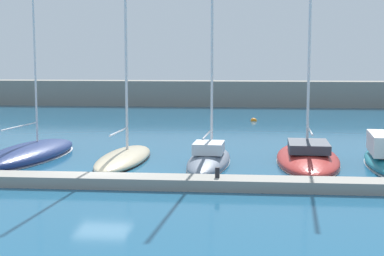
{
  "coord_description": "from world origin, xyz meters",
  "views": [
    {
      "loc": [
        6.65,
        -26.13,
        5.58
      ],
      "look_at": [
        3.87,
        3.43,
        2.01
      ],
      "focal_mm": 54.6,
      "sensor_mm": 36.0,
      "label": 1
    }
  ],
  "objects_px": {
    "sailboat_slate_sixth": "(209,158)",
    "sailboat_red_seventh": "(308,157)",
    "mooring_buoy_orange": "(254,121)",
    "sailboat_navy_fourth": "(30,153)",
    "sailboat_sand_fifth": "(124,156)",
    "dock_bollard": "(217,172)"
  },
  "relations": [
    {
      "from": "sailboat_navy_fourth",
      "to": "sailboat_sand_fifth",
      "type": "relative_size",
      "value": 0.97
    },
    {
      "from": "sailboat_navy_fourth",
      "to": "sailboat_slate_sixth",
      "type": "height_order",
      "value": "sailboat_slate_sixth"
    },
    {
      "from": "sailboat_red_seventh",
      "to": "mooring_buoy_orange",
      "type": "bearing_deg",
      "value": 9.5
    },
    {
      "from": "sailboat_navy_fourth",
      "to": "sailboat_slate_sixth",
      "type": "relative_size",
      "value": 0.95
    },
    {
      "from": "sailboat_red_seventh",
      "to": "dock_bollard",
      "type": "relative_size",
      "value": 34.41
    },
    {
      "from": "sailboat_sand_fifth",
      "to": "sailboat_slate_sixth",
      "type": "xyz_separation_m",
      "value": [
        4.66,
        -0.35,
        0.06
      ]
    },
    {
      "from": "sailboat_navy_fourth",
      "to": "sailboat_sand_fifth",
      "type": "distance_m",
      "value": 5.45
    },
    {
      "from": "sailboat_slate_sixth",
      "to": "sailboat_red_seventh",
      "type": "height_order",
      "value": "sailboat_slate_sixth"
    },
    {
      "from": "dock_bollard",
      "to": "sailboat_sand_fifth",
      "type": "bearing_deg",
      "value": 131.09
    },
    {
      "from": "dock_bollard",
      "to": "mooring_buoy_orange",
      "type": "bearing_deg",
      "value": 86.09
    },
    {
      "from": "mooring_buoy_orange",
      "to": "sailboat_red_seventh",
      "type": "bearing_deg",
      "value": -82.59
    },
    {
      "from": "sailboat_navy_fourth",
      "to": "mooring_buoy_orange",
      "type": "relative_size",
      "value": 26.69
    },
    {
      "from": "sailboat_sand_fifth",
      "to": "sailboat_red_seventh",
      "type": "relative_size",
      "value": 1.05
    },
    {
      "from": "sailboat_navy_fourth",
      "to": "sailboat_sand_fifth",
      "type": "bearing_deg",
      "value": -88.3
    },
    {
      "from": "sailboat_red_seventh",
      "to": "dock_bollard",
      "type": "distance_m",
      "value": 8.25
    },
    {
      "from": "sailboat_sand_fifth",
      "to": "sailboat_slate_sixth",
      "type": "bearing_deg",
      "value": -91.71
    },
    {
      "from": "sailboat_slate_sixth",
      "to": "dock_bollard",
      "type": "bearing_deg",
      "value": -170.05
    },
    {
      "from": "sailboat_sand_fifth",
      "to": "dock_bollard",
      "type": "relative_size",
      "value": 36.1
    },
    {
      "from": "sailboat_red_seventh",
      "to": "sailboat_navy_fourth",
      "type": "bearing_deg",
      "value": 92.9
    },
    {
      "from": "sailboat_navy_fourth",
      "to": "sailboat_red_seventh",
      "type": "xyz_separation_m",
      "value": [
        15.35,
        0.22,
        -0.01
      ]
    },
    {
      "from": "mooring_buoy_orange",
      "to": "sailboat_sand_fifth",
      "type": "bearing_deg",
      "value": -108.96
    },
    {
      "from": "sailboat_slate_sixth",
      "to": "dock_bollard",
      "type": "height_order",
      "value": "sailboat_slate_sixth"
    }
  ]
}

